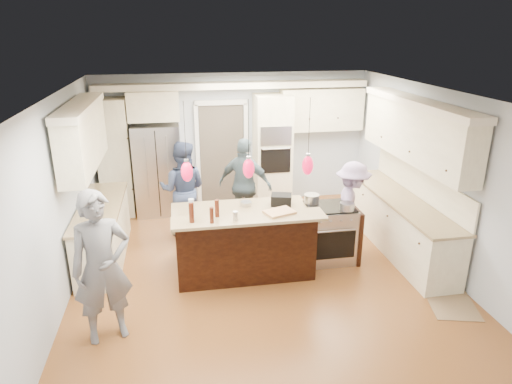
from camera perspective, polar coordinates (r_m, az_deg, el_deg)
ground_plane at (r=7.18m, az=0.49°, el=-9.60°), size 6.00×6.00×0.00m
room_shell at (r=6.48m, az=0.54°, el=4.52°), size 5.54×6.04×2.72m
refrigerator at (r=9.18m, az=-12.12°, el=2.76°), size 0.90×0.70×1.80m
oven_column at (r=9.32m, az=2.06°, el=5.07°), size 0.72×0.69×2.30m
back_upper_cabinets at (r=9.11m, az=-7.36°, el=7.91°), size 5.30×0.61×2.54m
right_counter_run at (r=7.79m, az=18.08°, el=0.29°), size 0.64×3.10×2.51m
left_cabinets at (r=7.49m, az=-19.39°, el=-0.63°), size 0.64×2.30×2.51m
kitchen_island at (r=6.99m, az=-1.60°, el=-6.02°), size 2.10×1.46×1.12m
island_range at (r=7.38m, az=9.22°, el=-5.06°), size 0.82×0.71×0.92m
pendant_lights at (r=5.96m, az=-0.92°, el=2.99°), size 1.75×0.15×1.03m
person_bar_end at (r=5.60m, az=-18.71°, el=-8.95°), size 0.78×0.63×1.87m
person_far_left at (r=8.07m, az=-9.12°, el=0.29°), size 0.97×0.83×1.73m
person_far_right at (r=8.22m, az=-1.37°, el=0.86°), size 1.08×0.86×1.71m
person_range_side at (r=7.63m, az=11.86°, el=-1.88°), size 0.85×1.11×1.53m
floor_rug at (r=6.94m, az=23.12°, el=-12.51°), size 0.79×0.99×0.01m
water_bottle at (r=6.06m, az=-8.05°, el=-2.24°), size 0.09×0.09×0.31m
beer_bottle_a at (r=6.02m, az=-8.07°, el=-2.57°), size 0.08×0.08×0.27m
beer_bottle_b at (r=5.98m, az=-5.56°, el=-2.91°), size 0.07×0.07×0.22m
beer_bottle_c at (r=6.17m, az=-4.90°, el=-2.04°), size 0.07×0.07×0.24m
drink_can at (r=6.05m, az=-2.59°, el=-3.01°), size 0.07×0.07×0.13m
cutting_board at (r=6.31m, az=2.95°, el=-2.51°), size 0.47×0.40×0.03m
pot_large at (r=7.25m, az=6.97°, el=-0.83°), size 0.24×0.24×0.14m
pot_small at (r=7.07m, az=11.33°, el=-1.76°), size 0.22×0.22×0.11m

